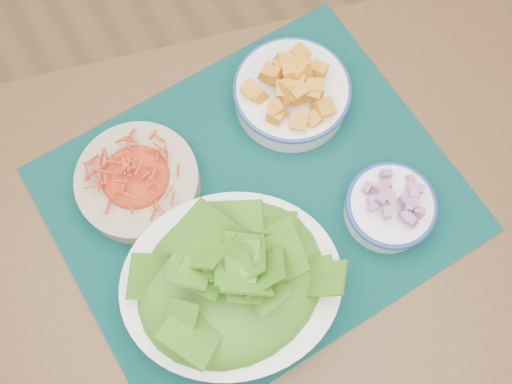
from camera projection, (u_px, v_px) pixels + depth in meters
ground at (230, 279)px, 1.57m from camera, size 4.00×4.00×0.00m
table at (247, 257)px, 0.95m from camera, size 1.21×0.96×0.75m
placemat at (256, 199)px, 0.86m from camera, size 0.59×0.48×0.00m
carrot_bowl at (137, 179)px, 0.83m from camera, size 0.22×0.22×0.07m
squash_bowl at (292, 89)px, 0.87m from camera, size 0.22×0.22×0.08m
lettuce_bowl at (231, 282)px, 0.75m from camera, size 0.37×0.34×0.13m
onion_bowl at (391, 206)px, 0.82m from camera, size 0.14×0.14×0.07m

